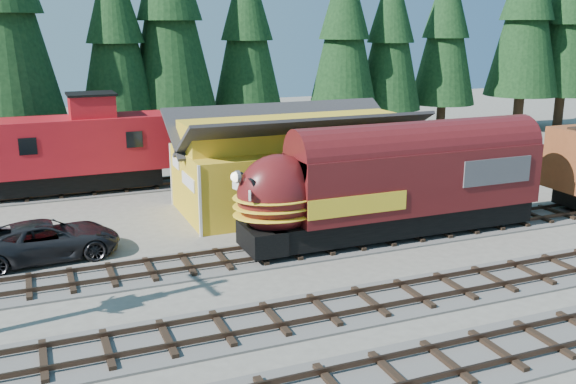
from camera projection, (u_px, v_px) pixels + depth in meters
name	position (u px, v px, depth m)	size (l,w,h in m)	color
ground	(399.00, 275.00, 25.25)	(120.00, 120.00, 0.00)	#6B665B
track_siding	(526.00, 218.00, 32.48)	(68.00, 3.20, 0.33)	#4C4947
track_spur	(89.00, 191.00, 37.68)	(32.00, 3.20, 0.33)	#4C4947
depot	(295.00, 153.00, 33.89)	(12.80, 7.00, 5.30)	gold
conifer_backdrop	(267.00, 16.00, 46.10)	(80.27, 20.94, 16.75)	black
locomotive	(386.00, 189.00, 28.84)	(14.87, 2.95, 4.04)	black
caboose	(77.00, 148.00, 36.86)	(10.28, 2.98, 5.35)	black
pickup_truck_a	(47.00, 240.00, 26.82)	(2.73, 5.92, 1.64)	black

